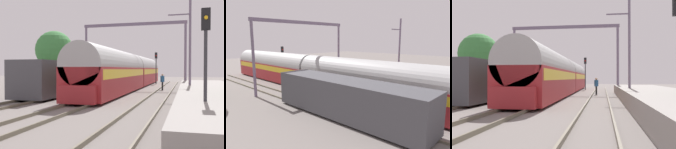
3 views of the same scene
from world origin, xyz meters
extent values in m
plane|color=slate|center=(0.00, 0.00, 0.00)|extent=(120.00, 120.00, 0.00)
cube|color=#6C6553|center=(-4.85, 0.00, 0.08)|extent=(0.08, 60.00, 0.16)
cube|color=#6C6553|center=(-3.41, 0.00, 0.08)|extent=(0.08, 60.00, 0.16)
cube|color=#6C6553|center=(-0.72, 0.00, 0.08)|extent=(0.08, 60.00, 0.16)
cube|color=#6C6553|center=(0.72, 0.00, 0.08)|extent=(0.08, 60.00, 0.16)
cube|color=#6C6553|center=(3.41, 0.00, 0.08)|extent=(0.08, 60.00, 0.16)
cube|color=#6C6553|center=(4.85, 0.00, 0.08)|extent=(0.08, 60.00, 0.16)
cube|color=gray|center=(7.95, 2.00, 0.45)|extent=(4.40, 28.00, 0.90)
cube|color=maroon|center=(0.00, 5.21, 1.26)|extent=(2.90, 16.00, 2.20)
cube|color=gold|center=(0.00, 5.21, 1.89)|extent=(2.93, 15.36, 0.64)
cylinder|color=#A3A3A3|center=(0.00, 5.21, 2.56)|extent=(2.84, 16.00, 2.84)
cube|color=maroon|center=(0.00, 21.56, 1.26)|extent=(2.90, 16.00, 2.20)
cube|color=gold|center=(0.00, 21.56, 1.89)|extent=(2.93, 15.36, 0.64)
cylinder|color=#A3A3A3|center=(0.00, 21.56, 2.56)|extent=(2.84, 16.00, 2.84)
cube|color=maroon|center=(0.00, -3.04, 0.71)|extent=(2.40, 0.50, 1.10)
cube|color=#47474C|center=(-4.13, 4.17, 1.51)|extent=(2.80, 13.00, 2.70)
cube|color=black|center=(-4.13, 4.17, 0.21)|extent=(2.52, 11.96, 0.10)
cylinder|color=black|center=(3.78, 11.27, 0.42)|extent=(0.25, 0.25, 0.85)
cube|color=#285684|center=(3.78, 11.27, 1.17)|extent=(0.41, 0.47, 0.64)
sphere|color=tan|center=(3.78, 11.27, 1.61)|extent=(0.24, 0.24, 0.24)
cylinder|color=#2D2D33|center=(1.92, 22.23, 1.89)|extent=(0.14, 0.14, 3.78)
cube|color=black|center=(1.92, 22.23, 4.23)|extent=(0.36, 0.20, 0.90)
sphere|color=red|center=(1.92, 22.11, 4.20)|extent=(0.16, 0.16, 0.16)
cylinder|color=slate|center=(-6.13, 14.56, 3.75)|extent=(0.28, 0.28, 7.50)
cylinder|color=slate|center=(6.13, 14.56, 3.75)|extent=(0.28, 0.28, 7.50)
cube|color=slate|center=(0.00, 14.56, 7.68)|extent=(12.66, 0.24, 0.36)
cylinder|color=slate|center=(6.53, 5.56, 4.00)|extent=(0.20, 0.20, 8.00)
cube|color=slate|center=(5.63, 5.56, 6.80)|extent=(1.80, 0.10, 0.10)
cylinder|color=#4C3826|center=(-12.15, 17.46, 1.48)|extent=(0.36, 0.36, 2.96)
sphere|color=#387C3C|center=(-12.15, 17.46, 5.00)|extent=(5.42, 5.42, 5.42)
camera|label=1|loc=(6.26, -17.82, 2.23)|focal=43.26mm
camera|label=2|loc=(-15.52, -5.86, 5.82)|focal=33.97mm
camera|label=3|loc=(4.46, -15.44, 1.68)|focal=41.61mm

